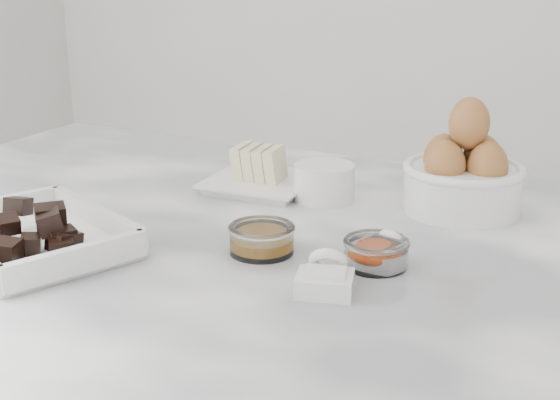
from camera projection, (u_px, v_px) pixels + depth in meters
The scene contains 9 objects.
marble_slab at pixel (253, 253), 0.91m from camera, with size 1.20×0.80×0.04m, color white.
chocolate_dish at pixel (32, 229), 0.86m from camera, with size 0.27×0.24×0.06m.
butter_plate at pixel (261, 174), 1.09m from camera, with size 0.15×0.15×0.06m.
sugar_ramekin at pixel (324, 181), 1.03m from camera, with size 0.08×0.08×0.05m.
egg_bowl at pixel (464, 175), 0.98m from camera, with size 0.15×0.15×0.15m.
honey_bowl at pixel (262, 238), 0.86m from camera, with size 0.07×0.07×0.03m.
zest_bowl at pixel (376, 251), 0.82m from camera, with size 0.07×0.07×0.03m.
vanilla_spoon at pixel (383, 253), 0.83m from camera, with size 0.06×0.07×0.04m.
salt_spoon at pixel (326, 277), 0.76m from camera, with size 0.07×0.08×0.04m.
Camera 1 is at (0.40, -0.75, 1.26)m, focal length 50.00 mm.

